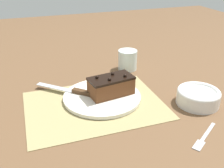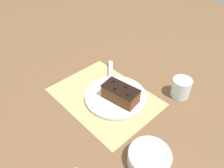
{
  "view_description": "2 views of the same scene",
  "coord_description": "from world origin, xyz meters",
  "px_view_note": "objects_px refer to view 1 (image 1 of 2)",
  "views": [
    {
      "loc": [
        -0.19,
        -0.74,
        0.47
      ],
      "look_at": [
        0.06,
        -0.0,
        0.07
      ],
      "focal_mm": 42.0,
      "sensor_mm": 36.0,
      "label": 1
    },
    {
      "loc": [
        0.54,
        -0.46,
        0.68
      ],
      "look_at": [
        0.01,
        0.03,
        0.07
      ],
      "focal_mm": 35.0,
      "sensor_mm": 36.0,
      "label": 2
    }
  ],
  "objects_px": {
    "drinking_glass": "(128,60)",
    "cake_plate": "(102,97)",
    "chocolate_cake": "(111,86)",
    "dessert_fork": "(204,138)",
    "serving_knife": "(73,90)",
    "small_bowl": "(198,96)"
  },
  "relations": [
    {
      "from": "chocolate_cake",
      "to": "serving_knife",
      "type": "xyz_separation_m",
      "value": [
        -0.13,
        0.06,
        -0.03
      ]
    },
    {
      "from": "drinking_glass",
      "to": "dessert_fork",
      "type": "relative_size",
      "value": 0.66
    },
    {
      "from": "cake_plate",
      "to": "small_bowl",
      "type": "relative_size",
      "value": 1.89
    },
    {
      "from": "serving_knife",
      "to": "chocolate_cake",
      "type": "bearing_deg",
      "value": -73.28
    },
    {
      "from": "drinking_glass",
      "to": "cake_plate",
      "type": "bearing_deg",
      "value": -130.02
    },
    {
      "from": "drinking_glass",
      "to": "dessert_fork",
      "type": "height_order",
      "value": "drinking_glass"
    },
    {
      "from": "serving_knife",
      "to": "dessert_fork",
      "type": "xyz_separation_m",
      "value": [
        0.3,
        -0.36,
        -0.02
      ]
    },
    {
      "from": "serving_knife",
      "to": "dessert_fork",
      "type": "relative_size",
      "value": 1.38
    },
    {
      "from": "serving_knife",
      "to": "drinking_glass",
      "type": "height_order",
      "value": "drinking_glass"
    },
    {
      "from": "chocolate_cake",
      "to": "dessert_fork",
      "type": "relative_size",
      "value": 1.25
    },
    {
      "from": "cake_plate",
      "to": "dessert_fork",
      "type": "distance_m",
      "value": 0.37
    },
    {
      "from": "cake_plate",
      "to": "drinking_glass",
      "type": "relative_size",
      "value": 3.14
    },
    {
      "from": "chocolate_cake",
      "to": "drinking_glass",
      "type": "xyz_separation_m",
      "value": [
        0.15,
        0.22,
        -0.01
      ]
    },
    {
      "from": "serving_knife",
      "to": "dessert_fork",
      "type": "distance_m",
      "value": 0.47
    },
    {
      "from": "drinking_glass",
      "to": "dessert_fork",
      "type": "distance_m",
      "value": 0.53
    },
    {
      "from": "small_bowl",
      "to": "drinking_glass",
      "type": "bearing_deg",
      "value": 107.73
    },
    {
      "from": "chocolate_cake",
      "to": "drinking_glass",
      "type": "height_order",
      "value": "chocolate_cake"
    },
    {
      "from": "cake_plate",
      "to": "small_bowl",
      "type": "height_order",
      "value": "small_bowl"
    },
    {
      "from": "chocolate_cake",
      "to": "dessert_fork",
      "type": "bearing_deg",
      "value": -60.37
    },
    {
      "from": "cake_plate",
      "to": "chocolate_cake",
      "type": "xyz_separation_m",
      "value": [
        0.03,
        -0.0,
        0.04
      ]
    },
    {
      "from": "chocolate_cake",
      "to": "drinking_glass",
      "type": "bearing_deg",
      "value": 55.67
    },
    {
      "from": "small_bowl",
      "to": "dessert_fork",
      "type": "height_order",
      "value": "small_bowl"
    }
  ]
}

